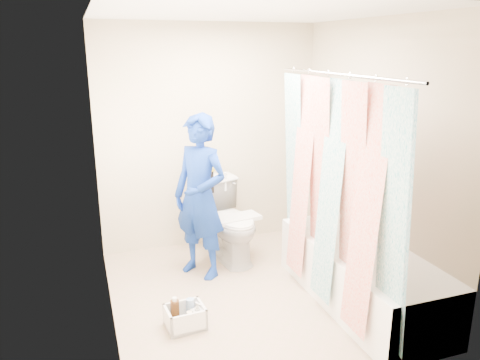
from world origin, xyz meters
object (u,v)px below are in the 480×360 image
object	(u,v)px
toilet	(229,221)
plumber	(200,197)
bathtub	(361,274)
cleaning_caddy	(186,318)

from	to	relation	value
toilet	plumber	size ratio (longest dim) A/B	0.53
bathtub	cleaning_caddy	distance (m)	1.53
plumber	cleaning_caddy	world-z (taller)	plumber
bathtub	cleaning_caddy	bearing A→B (deg)	175.61
toilet	cleaning_caddy	bearing A→B (deg)	-132.14
plumber	cleaning_caddy	xyz separation A→B (m)	(-0.35, -0.86, -0.70)
cleaning_caddy	toilet	bearing A→B (deg)	52.53
toilet	cleaning_caddy	distance (m)	1.35
cleaning_caddy	bathtub	bearing A→B (deg)	-8.83
plumber	cleaning_caddy	bearing A→B (deg)	-59.53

